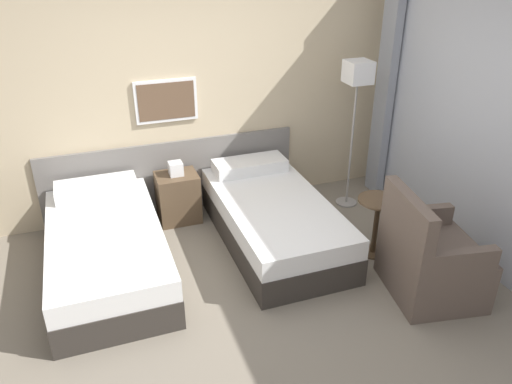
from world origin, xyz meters
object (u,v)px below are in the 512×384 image
bed_near_window (273,219)px  bed_near_door (107,249)px  floor_lamp (357,85)px  nightstand (178,196)px  side_table (377,217)px  armchair (430,261)px

bed_near_window → bed_near_door: bearing=180.0°
floor_lamp → bed_near_door: bearing=-170.9°
nightstand → floor_lamp: size_ratio=0.41×
bed_near_door → floor_lamp: size_ratio=1.18×
bed_near_window → side_table: bearing=-34.0°
bed_near_window → side_table: 1.01m
side_table → armchair: (0.11, -0.67, -0.09)m
bed_near_window → nightstand: size_ratio=2.86×
bed_near_door → bed_near_window: 1.62m
floor_lamp → armchair: (-0.15, -1.66, -1.08)m
floor_lamp → bed_near_window: bearing=-158.2°
side_table → armchair: 0.69m
floor_lamp → armchair: 1.99m
bed_near_door → side_table: bearing=-12.9°
side_table → armchair: bearing=-80.7°
floor_lamp → nightstand: bearing=171.3°
bed_near_door → side_table: (2.45, -0.56, 0.16)m
bed_near_window → armchair: 1.55m
bed_near_door → floor_lamp: bearing=9.1°
nightstand → side_table: (1.64, -1.29, 0.13)m
floor_lamp → armchair: floor_lamp is taller
bed_near_window → nightstand: bearing=138.1°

